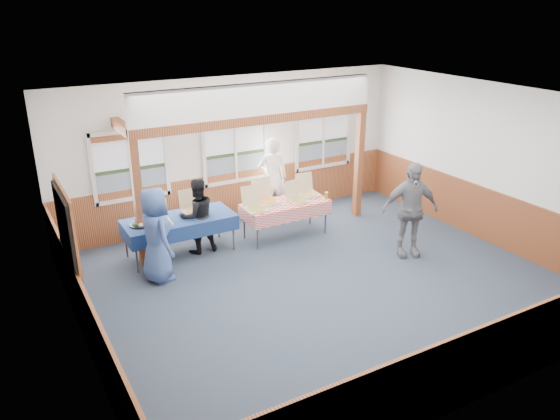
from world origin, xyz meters
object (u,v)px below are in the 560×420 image
object	(u,v)px
table_left	(179,220)
woman_black	(197,216)
table_right	(285,205)
woman_white	(273,178)
man_blue	(156,235)
person_grey	(410,210)

from	to	relation	value
table_left	woman_black	distance (m)	0.36
table_left	table_right	bearing A→B (deg)	10.70
table_left	woman_white	xyz separation A→B (m)	(2.47, 0.76, 0.24)
woman_black	man_blue	xyz separation A→B (m)	(-1.05, -0.73, 0.11)
table_right	woman_white	bearing A→B (deg)	86.71
woman_white	woman_black	world-z (taller)	woman_white
table_right	man_blue	size ratio (longest dim) A/B	1.11
table_right	person_grey	xyz separation A→B (m)	(1.62, -1.94, 0.24)
table_left	person_grey	size ratio (longest dim) A/B	1.22
man_blue	woman_white	bearing A→B (deg)	-70.75
woman_white	man_blue	bearing A→B (deg)	39.56
woman_black	person_grey	world-z (taller)	person_grey
table_left	man_blue	distance (m)	1.07
man_blue	person_grey	world-z (taller)	person_grey
woman_black	man_blue	distance (m)	1.28
woman_black	person_grey	distance (m)	4.09
table_left	table_right	distance (m)	2.23
table_left	woman_white	bearing A→B (deg)	34.72
table_right	woman_white	size ratio (longest dim) A/B	1.02
table_right	woman_black	bearing A→B (deg)	-175.08
person_grey	woman_white	bearing A→B (deg)	136.36
table_left	woman_white	distance (m)	2.60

